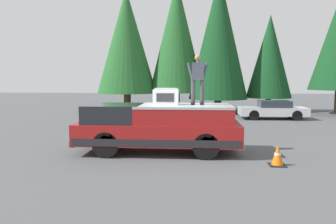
# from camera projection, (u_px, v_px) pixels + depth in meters

# --- Properties ---
(ground_plane) EXTENTS (90.00, 90.00, 0.00)m
(ground_plane) POSITION_uv_depth(u_px,v_px,m) (177.00, 152.00, 11.31)
(ground_plane) COLOR #4C4F51
(pickup_truck) EXTENTS (2.01, 5.54, 1.65)m
(pickup_truck) POSITION_uv_depth(u_px,v_px,m) (158.00, 127.00, 11.21)
(pickup_truck) COLOR maroon
(pickup_truck) RESTS_ON ground
(compressor_unit) EXTENTS (0.65, 0.84, 0.56)m
(compressor_unit) POSITION_uv_depth(u_px,v_px,m) (166.00, 97.00, 11.12)
(compressor_unit) COLOR silver
(compressor_unit) RESTS_ON pickup_truck
(person_on_truck_bed) EXTENTS (0.29, 0.72, 1.69)m
(person_on_truck_bed) POSITION_uv_depth(u_px,v_px,m) (198.00, 78.00, 11.03)
(person_on_truck_bed) COLOR #333338
(person_on_truck_bed) RESTS_ON pickup_truck
(parked_car_silver) EXTENTS (1.64, 4.10, 1.16)m
(parked_car_silver) POSITION_uv_depth(u_px,v_px,m) (273.00, 110.00, 20.50)
(parked_car_silver) COLOR silver
(parked_car_silver) RESTS_ON ground
(traffic_cone) EXTENTS (0.47, 0.47, 0.62)m
(traffic_cone) POSITION_uv_depth(u_px,v_px,m) (277.00, 156.00, 9.56)
(traffic_cone) COLOR black
(traffic_cone) RESTS_ON ground
(conifer_left) EXTENTS (3.36, 3.36, 7.24)m
(conifer_left) POSITION_uv_depth(u_px,v_px,m) (270.00, 57.00, 24.51)
(conifer_left) COLOR #4C3826
(conifer_left) RESTS_ON ground
(conifer_center_left) EXTENTS (4.35, 4.35, 10.16)m
(conifer_center_left) POSITION_uv_depth(u_px,v_px,m) (219.00, 37.00, 24.09)
(conifer_center_left) COLOR #4C3826
(conifer_center_left) RESTS_ON ground
(conifer_center_right) EXTENTS (4.21, 4.21, 10.02)m
(conifer_center_right) POSITION_uv_depth(u_px,v_px,m) (177.00, 36.00, 25.01)
(conifer_center_right) COLOR #4C3826
(conifer_center_right) RESTS_ON ground
(conifer_right) EXTENTS (4.55, 4.55, 9.27)m
(conifer_right) POSITION_uv_depth(u_px,v_px,m) (127.00, 42.00, 24.92)
(conifer_right) COLOR #4C3826
(conifer_right) RESTS_ON ground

